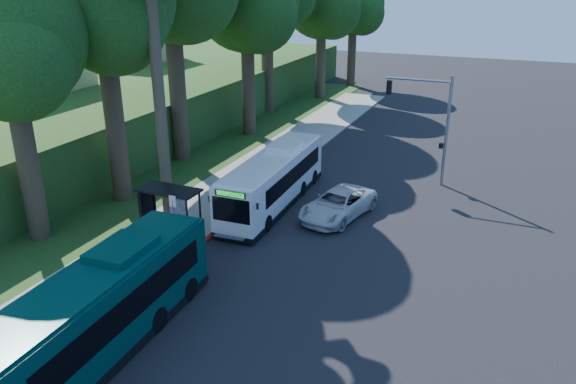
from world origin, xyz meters
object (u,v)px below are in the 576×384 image
at_px(white_bus, 274,178).
at_px(teal_bus, 95,314).
at_px(pickup, 338,204).
at_px(bus_shelter, 167,201).

height_order(white_bus, teal_bus, teal_bus).
relative_size(teal_bus, pickup, 2.19).
height_order(white_bus, pickup, white_bus).
distance_m(white_bus, pickup, 4.14).
distance_m(bus_shelter, pickup, 9.30).
bearing_deg(white_bus, pickup, -6.55).
relative_size(white_bus, pickup, 2.04).
height_order(bus_shelter, teal_bus, teal_bus).
xyz_separation_m(white_bus, pickup, (4.04, -0.33, -0.84)).
distance_m(teal_bus, pickup, 15.45).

